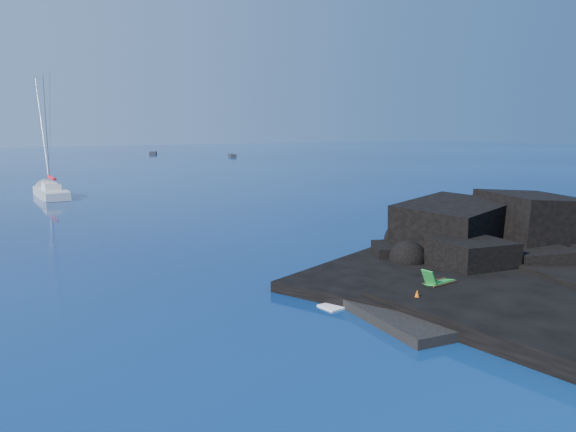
% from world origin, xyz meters
% --- Properties ---
extents(ground, '(400.00, 400.00, 0.00)m').
position_xyz_m(ground, '(0.00, 0.00, 0.00)').
color(ground, '#030D36').
rests_on(ground, ground).
extents(headland, '(24.00, 24.00, 3.60)m').
position_xyz_m(headland, '(13.00, 3.00, 0.00)').
color(headland, black).
rests_on(headland, ground).
extents(beach, '(9.08, 6.86, 0.70)m').
position_xyz_m(beach, '(4.50, 0.50, 0.00)').
color(beach, black).
rests_on(beach, ground).
extents(surf_foam, '(10.00, 8.00, 0.06)m').
position_xyz_m(surf_foam, '(5.00, 5.00, 0.00)').
color(surf_foam, white).
rests_on(surf_foam, ground).
extents(sailboat, '(2.44, 11.28, 11.81)m').
position_xyz_m(sailboat, '(-3.80, 44.92, 0.00)').
color(sailboat, silver).
rests_on(sailboat, ground).
extents(deck_chair, '(1.56, 0.82, 1.03)m').
position_xyz_m(deck_chair, '(4.45, 1.47, 0.86)').
color(deck_chair, '#1C7F2C').
rests_on(deck_chair, beach).
extents(towel, '(1.76, 0.85, 0.05)m').
position_xyz_m(towel, '(5.14, 0.49, 0.37)').
color(towel, white).
rests_on(towel, beach).
extents(sunbather, '(1.67, 0.47, 0.24)m').
position_xyz_m(sunbather, '(5.14, 0.49, 0.52)').
color(sunbather, tan).
rests_on(sunbather, towel).
extents(marker_cone, '(0.46, 0.46, 0.54)m').
position_xyz_m(marker_cone, '(2.40, 0.59, 0.62)').
color(marker_cone, '#D65A0B').
rests_on(marker_cone, beach).
extents(distant_boat_a, '(3.33, 5.30, 0.68)m').
position_xyz_m(distant_boat_a, '(32.02, 126.65, 0.00)').
color(distant_boat_a, '#27272C').
rests_on(distant_boat_a, ground).
extents(distant_boat_b, '(2.64, 4.69, 0.60)m').
position_xyz_m(distant_boat_b, '(44.30, 105.72, 0.00)').
color(distant_boat_b, '#232327').
rests_on(distant_boat_b, ground).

